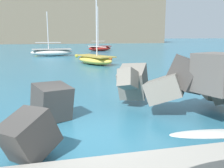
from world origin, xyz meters
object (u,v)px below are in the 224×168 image
(mooring_buoy_inner, at_px, (77,56))
(boat_near_right, at_px, (100,48))
(boat_near_left, at_px, (95,59))
(mooring_buoy_middle, at_px, (36,53))
(boat_near_centre, at_px, (52,52))
(mooring_buoy_outer, at_px, (110,58))

(mooring_buoy_inner, bearing_deg, boat_near_right, 66.52)
(boat_near_left, xyz_separation_m, mooring_buoy_middle, (-6.54, 14.95, -0.29))
(boat_near_left, bearing_deg, boat_near_centre, 109.92)
(boat_near_centre, bearing_deg, boat_near_right, 47.83)
(mooring_buoy_inner, relative_size, mooring_buoy_middle, 1.00)
(boat_near_centre, bearing_deg, mooring_buoy_middle, 124.66)
(boat_near_right, xyz_separation_m, mooring_buoy_inner, (-5.49, -12.64, -0.32))
(mooring_buoy_middle, distance_m, mooring_buoy_outer, 14.44)
(boat_near_centre, xyz_separation_m, boat_near_right, (8.66, 9.56, -0.01))
(boat_near_centre, xyz_separation_m, mooring_buoy_middle, (-2.35, 3.41, -0.33))
(boat_near_left, xyz_separation_m, boat_near_centre, (-4.19, 11.55, 0.05))
(mooring_buoy_outer, bearing_deg, boat_near_right, 83.45)
(boat_near_right, relative_size, mooring_buoy_middle, 18.11)
(boat_near_left, height_order, mooring_buoy_inner, boat_near_left)
(mooring_buoy_inner, bearing_deg, boat_near_centre, 135.87)
(mooring_buoy_inner, height_order, mooring_buoy_middle, same)
(boat_near_left, height_order, boat_near_right, boat_near_right)
(mooring_buoy_middle, relative_size, mooring_buoy_outer, 1.00)
(boat_near_right, relative_size, mooring_buoy_inner, 18.11)
(mooring_buoy_middle, bearing_deg, mooring_buoy_outer, -51.37)
(boat_near_right, bearing_deg, mooring_buoy_middle, -150.80)
(mooring_buoy_inner, xyz_separation_m, mooring_buoy_middle, (-5.53, 6.48, 0.00))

